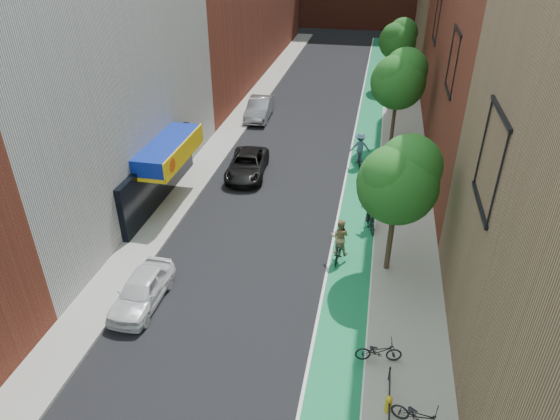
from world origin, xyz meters
The scene contains 16 objects.
bike_lane centered at (4.00, 26.00, 0.01)m, with size 2.00×68.00×0.01m, color #147144.
sidewalk_left centered at (-6.00, 26.00, 0.07)m, with size 2.00×68.00×0.15m, color gray.
sidewalk_right centered at (6.50, 26.00, 0.07)m, with size 3.00×68.00×0.15m, color gray.
building_left_white centered at (-11.00, 14.00, 6.00)m, with size 8.00×20.00×12.00m, color silver.
tree_near centered at (5.65, 10.02, 4.66)m, with size 3.40×3.36×6.42m.
tree_mid centered at (5.65, 24.02, 4.89)m, with size 3.55×3.53×6.74m.
tree_far centered at (5.65, 38.02, 4.50)m, with size 3.30×3.25×6.21m.
parked_car_white centered at (-4.19, 5.75, 0.67)m, with size 1.59×3.94×1.34m, color white.
parked_car_black centered at (-3.00, 18.09, 0.67)m, with size 2.22×4.81×1.34m, color black.
parked_car_silver centered at (-4.60, 28.03, 0.79)m, with size 1.67×4.78×1.58m, color gray.
cyclist_lane_near centered at (3.39, 10.39, 0.96)m, with size 0.94×1.55×2.14m.
cyclist_lane_mid centered at (4.70, 13.40, 0.82)m, with size 1.13×1.88×2.15m.
cyclist_lane_far centered at (3.65, 20.77, 1.03)m, with size 1.31×1.71×2.22m.
parked_bike_near centered at (5.40, 4.42, 0.58)m, with size 0.58×1.65×0.87m, color black.
parked_bike_far centered at (6.70, 1.97, 0.61)m, with size 0.60×1.73×0.91m, color black.
fire_hydrant centered at (5.78, 2.33, 0.50)m, with size 0.23×0.23×0.66m.
Camera 1 is at (4.50, -8.62, 13.85)m, focal length 32.00 mm.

